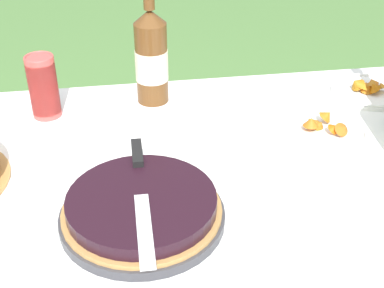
# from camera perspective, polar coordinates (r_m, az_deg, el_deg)

# --- Properties ---
(garden_table) EXTENTS (1.79, 1.16, 0.76)m
(garden_table) POSITION_cam_1_polar(r_m,az_deg,el_deg) (1.10, -10.06, -10.41)
(garden_table) COLOR #A87A47
(garden_table) RESTS_ON ground_plane
(tablecloth) EXTENTS (1.80, 1.17, 0.10)m
(tablecloth) POSITION_cam_1_polar(r_m,az_deg,el_deg) (1.07, -10.32, -8.41)
(tablecloth) COLOR white
(tablecloth) RESTS_ON garden_table
(berry_tart) EXTENTS (0.32, 0.32, 0.06)m
(berry_tart) POSITION_cam_1_polar(r_m,az_deg,el_deg) (1.02, -5.35, -6.96)
(berry_tart) COLOR #38383D
(berry_tart) RESTS_ON tablecloth
(serving_knife) EXTENTS (0.03, 0.38, 0.01)m
(serving_knife) POSITION_cam_1_polar(r_m,az_deg,el_deg) (1.02, -5.55, -4.39)
(serving_knife) COLOR silver
(serving_knife) RESTS_ON berry_tart
(cup_stack) EXTENTS (0.07, 0.07, 0.16)m
(cup_stack) POSITION_cam_1_polar(r_m,az_deg,el_deg) (1.39, -15.58, 5.90)
(cup_stack) COLOR #E04C47
(cup_stack) RESTS_ON tablecloth
(cider_bottle_amber) EXTENTS (0.09, 0.09, 0.33)m
(cider_bottle_amber) POSITION_cam_1_polar(r_m,az_deg,el_deg) (1.40, -4.35, 9.23)
(cider_bottle_amber) COLOR brown
(cider_bottle_amber) RESTS_ON tablecloth
(snack_plate_near) EXTENTS (0.21, 0.21, 0.06)m
(snack_plate_near) POSITION_cam_1_polar(r_m,az_deg,el_deg) (1.55, 18.37, 5.51)
(snack_plate_near) COLOR white
(snack_plate_near) RESTS_ON tablecloth
(snack_plate_left) EXTENTS (0.19, 0.19, 0.06)m
(snack_plate_left) POSITION_cam_1_polar(r_m,az_deg,el_deg) (1.32, 14.12, 1.35)
(snack_plate_left) COLOR white
(snack_plate_left) RESTS_ON tablecloth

